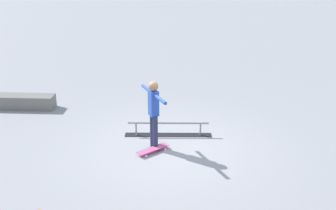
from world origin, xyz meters
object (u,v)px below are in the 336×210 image
Objects in this scene: skater_main at (154,110)px; skateboard_main at (153,149)px; skate_ledge at (15,101)px; grind_rail at (168,130)px.

skater_main is 0.90m from skateboard_main.
skate_ledge is at bearing -73.34° from skateboard_main.
grind_rail reaches higher than skateboard_main.
skater_main is (-4.15, 2.53, 0.75)m from skate_ledge.
skateboard_main is at bearing 69.12° from grind_rail.
grind_rail is 0.98m from skateboard_main.
skate_ledge is 1.41× the size of skater_main.
skateboard_main is at bearing -30.56° from skater_main.
grind_rail is 0.94× the size of skate_ledge.
grind_rail is 2.91× the size of skateboard_main.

